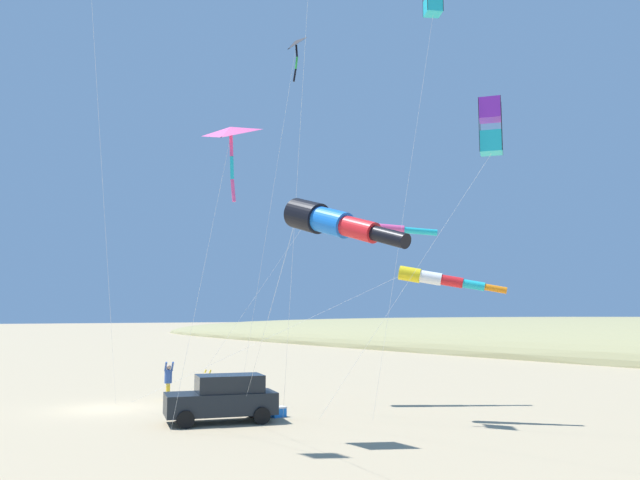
{
  "coord_description": "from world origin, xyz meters",
  "views": [
    {
      "loc": [
        -9.49,
        -29.67,
        4.23
      ],
      "look_at": [
        4.42,
        -10.42,
        7.02
      ],
      "focal_mm": 35.85,
      "sensor_mm": 36.0,
      "label": 1
    }
  ],
  "objects_px": {
    "person_child_green_jacket": "(205,384)",
    "kite_delta_small_distant": "(295,45)",
    "person_adult_flyer": "(168,379)",
    "kite_box_black_fish_shape": "(491,126)",
    "kite_windsock_checkered_midright": "(351,226)",
    "cooler_box": "(278,412)",
    "kite_delta_teal_far_right": "(230,133)",
    "kite_windsock_purple_drifting": "(330,222)",
    "parked_car": "(223,398)",
    "kite_windsock_green_low_center": "(437,279)"
  },
  "relations": [
    {
      "from": "cooler_box",
      "to": "kite_delta_small_distant",
      "type": "relative_size",
      "value": 0.04
    },
    {
      "from": "kite_delta_teal_far_right",
      "to": "kite_delta_small_distant",
      "type": "height_order",
      "value": "kite_delta_small_distant"
    },
    {
      "from": "kite_delta_teal_far_right",
      "to": "kite_windsock_purple_drifting",
      "type": "height_order",
      "value": "kite_delta_teal_far_right"
    },
    {
      "from": "kite_delta_small_distant",
      "to": "kite_windsock_green_low_center",
      "type": "distance_m",
      "value": 11.89
    },
    {
      "from": "cooler_box",
      "to": "kite_box_black_fish_shape",
      "type": "distance_m",
      "value": 14.42
    },
    {
      "from": "cooler_box",
      "to": "person_child_green_jacket",
      "type": "height_order",
      "value": "person_child_green_jacket"
    },
    {
      "from": "kite_delta_small_distant",
      "to": "kite_windsock_green_low_center",
      "type": "height_order",
      "value": "kite_delta_small_distant"
    },
    {
      "from": "person_child_green_jacket",
      "to": "kite_windsock_green_low_center",
      "type": "bearing_deg",
      "value": -63.31
    },
    {
      "from": "kite_delta_teal_far_right",
      "to": "kite_box_black_fish_shape",
      "type": "distance_m",
      "value": 10.05
    },
    {
      "from": "person_adult_flyer",
      "to": "kite_windsock_checkered_midright",
      "type": "bearing_deg",
      "value": -42.81
    },
    {
      "from": "kite_windsock_green_low_center",
      "to": "person_child_green_jacket",
      "type": "bearing_deg",
      "value": 116.69
    },
    {
      "from": "parked_car",
      "to": "person_child_green_jacket",
      "type": "xyz_separation_m",
      "value": [
        2.07,
        5.9,
        -0.11
      ]
    },
    {
      "from": "person_child_green_jacket",
      "to": "kite_box_black_fish_shape",
      "type": "bearing_deg",
      "value": -68.02
    },
    {
      "from": "kite_windsock_purple_drifting",
      "to": "person_child_green_jacket",
      "type": "bearing_deg",
      "value": 73.77
    },
    {
      "from": "cooler_box",
      "to": "kite_windsock_checkered_midright",
      "type": "height_order",
      "value": "kite_windsock_checkered_midright"
    },
    {
      "from": "person_child_green_jacket",
      "to": "kite_delta_small_distant",
      "type": "height_order",
      "value": "kite_delta_small_distant"
    },
    {
      "from": "kite_delta_teal_far_right",
      "to": "kite_windsock_purple_drifting",
      "type": "xyz_separation_m",
      "value": [
        -1.4,
        -7.94,
        -4.34
      ]
    },
    {
      "from": "kite_box_black_fish_shape",
      "to": "kite_windsock_checkered_midright",
      "type": "relative_size",
      "value": 1.23
    },
    {
      "from": "parked_car",
      "to": "kite_box_black_fish_shape",
      "type": "relative_size",
      "value": 0.37
    },
    {
      "from": "person_adult_flyer",
      "to": "kite_windsock_green_low_center",
      "type": "distance_m",
      "value": 14.76
    },
    {
      "from": "person_adult_flyer",
      "to": "kite_box_black_fish_shape",
      "type": "distance_m",
      "value": 19.71
    },
    {
      "from": "person_child_green_jacket",
      "to": "kite_delta_small_distant",
      "type": "relative_size",
      "value": 0.09
    },
    {
      "from": "person_adult_flyer",
      "to": "kite_windsock_checkered_midright",
      "type": "relative_size",
      "value": 0.19
    },
    {
      "from": "cooler_box",
      "to": "kite_windsock_checkered_midright",
      "type": "relative_size",
      "value": 0.06
    },
    {
      "from": "kite_delta_teal_far_right",
      "to": "kite_windsock_purple_drifting",
      "type": "relative_size",
      "value": 0.82
    },
    {
      "from": "kite_delta_teal_far_right",
      "to": "kite_delta_small_distant",
      "type": "xyz_separation_m",
      "value": [
        4.21,
        2.1,
        5.18
      ]
    },
    {
      "from": "parked_car",
      "to": "kite_box_black_fish_shape",
      "type": "height_order",
      "value": "kite_box_black_fish_shape"
    },
    {
      "from": "person_child_green_jacket",
      "to": "kite_windsock_green_low_center",
      "type": "distance_m",
      "value": 12.76
    },
    {
      "from": "kite_windsock_purple_drifting",
      "to": "kite_windsock_green_low_center",
      "type": "xyz_separation_m",
      "value": [
        10.18,
        6.23,
        -0.78
      ]
    },
    {
      "from": "kite_delta_small_distant",
      "to": "person_child_green_jacket",
      "type": "bearing_deg",
      "value": 96.21
    },
    {
      "from": "kite_windsock_purple_drifting",
      "to": "kite_delta_small_distant",
      "type": "bearing_deg",
      "value": 60.81
    },
    {
      "from": "kite_delta_teal_far_right",
      "to": "kite_box_black_fish_shape",
      "type": "xyz_separation_m",
      "value": [
        8.9,
        -4.62,
        0.69
      ]
    },
    {
      "from": "cooler_box",
      "to": "kite_box_black_fish_shape",
      "type": "relative_size",
      "value": 0.05
    },
    {
      "from": "kite_box_black_fish_shape",
      "to": "cooler_box",
      "type": "bearing_deg",
      "value": 123.94
    },
    {
      "from": "kite_delta_teal_far_right",
      "to": "kite_windsock_purple_drifting",
      "type": "bearing_deg",
      "value": -100.02
    },
    {
      "from": "parked_car",
      "to": "kite_delta_small_distant",
      "type": "xyz_separation_m",
      "value": [
        2.8,
        -0.83,
        15.06
      ]
    },
    {
      "from": "kite_box_black_fish_shape",
      "to": "kite_delta_small_distant",
      "type": "xyz_separation_m",
      "value": [
        -4.69,
        6.72,
        4.49
      ]
    },
    {
      "from": "parked_car",
      "to": "kite_windsock_green_low_center",
      "type": "height_order",
      "value": "kite_windsock_green_low_center"
    },
    {
      "from": "person_child_green_jacket",
      "to": "kite_box_black_fish_shape",
      "type": "relative_size",
      "value": 0.12
    },
    {
      "from": "cooler_box",
      "to": "person_adult_flyer",
      "type": "distance_m",
      "value": 8.12
    },
    {
      "from": "parked_car",
      "to": "cooler_box",
      "type": "distance_m",
      "value": 2.61
    },
    {
      "from": "parked_car",
      "to": "person_adult_flyer",
      "type": "height_order",
      "value": "person_adult_flyer"
    },
    {
      "from": "parked_car",
      "to": "kite_box_black_fish_shape",
      "type": "distance_m",
      "value": 14.99
    },
    {
      "from": "parked_car",
      "to": "cooler_box",
      "type": "xyz_separation_m",
      "value": [
        2.5,
        -0.13,
        -0.74
      ]
    },
    {
      "from": "kite_windsock_green_low_center",
      "to": "kite_box_black_fish_shape",
      "type": "bearing_deg",
      "value": -87.48
    },
    {
      "from": "kite_delta_small_distant",
      "to": "kite_windsock_green_low_center",
      "type": "xyz_separation_m",
      "value": [
        4.56,
        -3.81,
        -10.3
      ]
    },
    {
      "from": "kite_delta_teal_far_right",
      "to": "kite_windsock_checkered_midright",
      "type": "xyz_separation_m",
      "value": [
        9.15,
        4.42,
        -2.17
      ]
    },
    {
      "from": "parked_car",
      "to": "kite_delta_small_distant",
      "type": "bearing_deg",
      "value": -16.47
    },
    {
      "from": "cooler_box",
      "to": "person_child_green_jacket",
      "type": "relative_size",
      "value": 0.41
    },
    {
      "from": "cooler_box",
      "to": "kite_windsock_green_low_center",
      "type": "bearing_deg",
      "value": -42.84
    }
  ]
}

